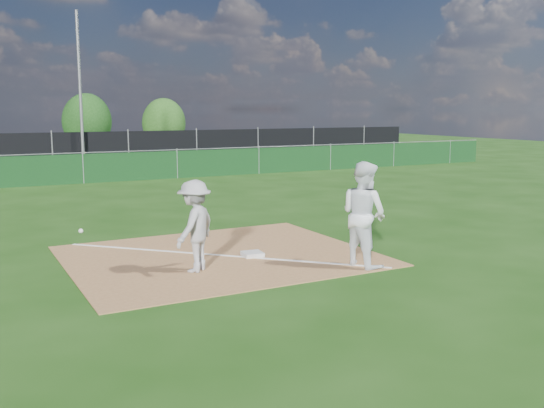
# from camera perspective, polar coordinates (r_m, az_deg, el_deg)

# --- Properties ---
(ground) EXTENTS (90.00, 90.00, 0.00)m
(ground) POSITION_cam_1_polar(r_m,az_deg,el_deg) (20.99, -14.68, 0.42)
(ground) COLOR #173F0D
(ground) RESTS_ON ground
(infield_dirt) EXTENTS (6.00, 5.00, 0.02)m
(infield_dirt) POSITION_cam_1_polar(r_m,az_deg,el_deg) (12.55, -4.95, -4.88)
(infield_dirt) COLOR #97673C
(infield_dirt) RESTS_ON ground
(foul_line) EXTENTS (5.01, 5.01, 0.01)m
(foul_line) POSITION_cam_1_polar(r_m,az_deg,el_deg) (12.55, -4.95, -4.81)
(foul_line) COLOR white
(foul_line) RESTS_ON infield_dirt
(green_fence) EXTENTS (44.00, 0.05, 1.20)m
(green_fence) POSITION_cam_1_polar(r_m,az_deg,el_deg) (25.78, -17.35, 3.18)
(green_fence) COLOR black
(green_fence) RESTS_ON ground
(black_fence) EXTENTS (46.00, 0.04, 1.80)m
(black_fence) POSITION_cam_1_polar(r_m,az_deg,el_deg) (33.62, -19.98, 4.81)
(black_fence) COLOR black
(black_fence) RESTS_ON ground
(parking_lot) EXTENTS (46.00, 9.00, 0.01)m
(parking_lot) POSITION_cam_1_polar(r_m,az_deg,el_deg) (38.63, -20.98, 3.89)
(parking_lot) COLOR black
(parking_lot) RESTS_ON ground
(light_pole) EXTENTS (0.16, 0.16, 8.00)m
(light_pole) POSITION_cam_1_polar(r_m,az_deg,el_deg) (33.52, -17.61, 10.23)
(light_pole) COLOR slate
(light_pole) RESTS_ON ground
(first_base) EXTENTS (0.43, 0.43, 0.08)m
(first_base) POSITION_cam_1_polar(r_m,az_deg,el_deg) (12.44, -1.85, -4.73)
(first_base) COLOR silver
(first_base) RESTS_ON infield_dirt
(play_at_first) EXTENTS (2.70, 1.19, 1.70)m
(play_at_first) POSITION_cam_1_polar(r_m,az_deg,el_deg) (11.23, -7.28, -2.06)
(play_at_first) COLOR #BABABC
(play_at_first) RESTS_ON infield_dirt
(runner) EXTENTS (0.90, 1.09, 2.02)m
(runner) POSITION_cam_1_polar(r_m,az_deg,el_deg) (11.69, 8.62, -0.95)
(runner) COLOR white
(runner) RESTS_ON ground
(car_right) EXTENTS (4.92, 2.75, 1.35)m
(car_right) POSITION_cam_1_polar(r_m,az_deg,el_deg) (39.51, -15.76, 5.23)
(car_right) COLOR black
(car_right) RESTS_ON parking_lot
(tree_mid) EXTENTS (3.48, 3.48, 4.13)m
(tree_mid) POSITION_cam_1_polar(r_m,az_deg,el_deg) (46.03, -17.03, 7.45)
(tree_mid) COLOR #382316
(tree_mid) RESTS_ON ground
(tree_right) EXTENTS (3.22, 3.22, 3.82)m
(tree_right) POSITION_cam_1_polar(r_m,az_deg,el_deg) (46.44, -10.14, 7.51)
(tree_right) COLOR #382316
(tree_right) RESTS_ON ground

